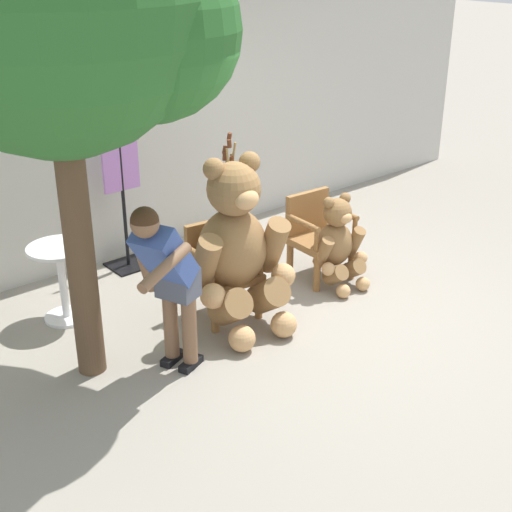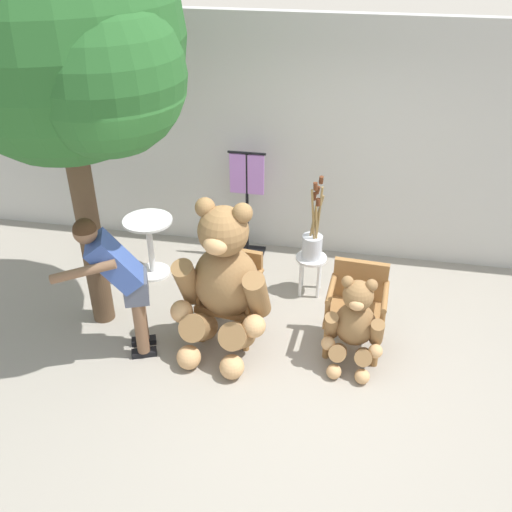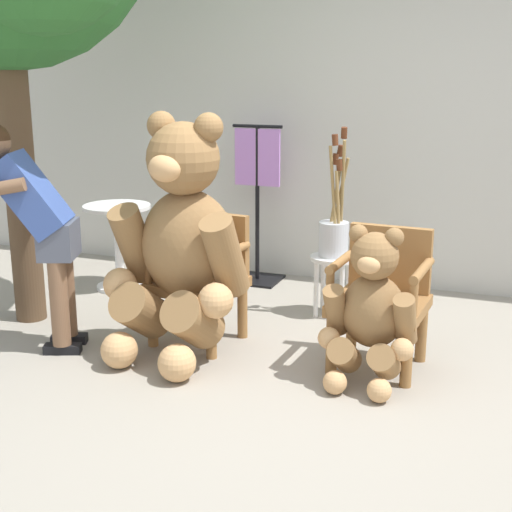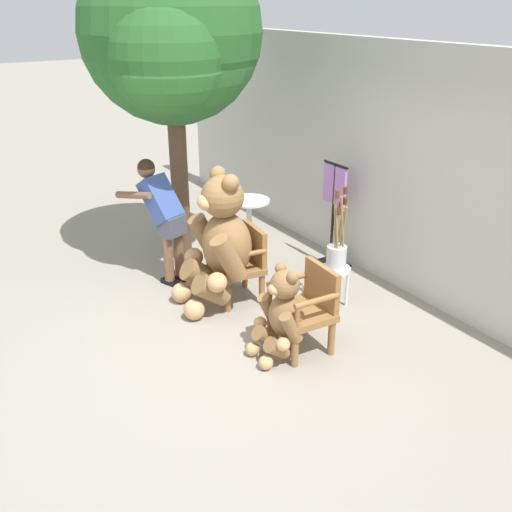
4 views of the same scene
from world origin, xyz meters
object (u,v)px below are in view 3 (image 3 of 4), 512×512
object	(u,v)px
clothing_display_stand	(257,200)
white_stool	(333,270)
wooden_chair_left	(202,275)
wooden_chair_right	(382,294)
teddy_bear_large	(181,240)
teddy_bear_small	(371,308)
round_side_table	(118,237)
person_visitor	(36,217)
brush_bucket	(334,230)

from	to	relation	value
clothing_display_stand	white_stool	bearing A→B (deg)	-37.17
wooden_chair_left	wooden_chair_right	xyz separation A→B (m)	(1.23, 0.00, 0.00)
teddy_bear_large	teddy_bear_small	distance (m)	1.27
round_side_table	clothing_display_stand	xyz separation A→B (m)	(1.02, 0.62, 0.27)
teddy_bear_large	teddy_bear_small	world-z (taller)	teddy_bear_large
person_visitor	white_stool	distance (m)	2.17
wooden_chair_right	teddy_bear_large	size ratio (longest dim) A/B	0.55
wooden_chair_left	person_visitor	size ratio (longest dim) A/B	0.58
brush_bucket	round_side_table	xyz separation A→B (m)	(-1.87, 0.03, -0.21)
person_visitor	brush_bucket	size ratio (longest dim) A/B	1.56
teddy_bear_small	white_stool	distance (m)	1.21
white_stool	teddy_bear_small	bearing A→B (deg)	-64.79
wooden_chair_left	teddy_bear_small	world-z (taller)	teddy_bear_small
brush_bucket	clothing_display_stand	world-z (taller)	brush_bucket
teddy_bear_small	white_stool	size ratio (longest dim) A/B	2.05
wooden_chair_left	teddy_bear_small	xyz separation A→B (m)	(1.22, -0.29, 0.00)
teddy_bear_small	round_side_table	bearing A→B (deg)	154.83
wooden_chair_left	teddy_bear_large	size ratio (longest dim) A/B	0.55
wooden_chair_right	clothing_display_stand	world-z (taller)	clothing_display_stand
wooden_chair_right	teddy_bear_large	distance (m)	1.31
teddy_bear_large	teddy_bear_small	size ratio (longest dim) A/B	1.65
wooden_chair_right	person_visitor	distance (m)	2.25
white_stool	brush_bucket	distance (m)	0.31
wooden_chair_left	teddy_bear_large	xyz separation A→B (m)	(-0.02, -0.26, 0.30)
teddy_bear_large	person_visitor	bearing A→B (deg)	-163.29
wooden_chair_right	teddy_bear_small	world-z (taller)	teddy_bear_small
teddy_bear_large	person_visitor	xyz separation A→B (m)	(-0.90, -0.27, 0.13)
wooden_chair_left	white_stool	distance (m)	1.07
white_stool	brush_bucket	size ratio (longest dim) A/B	0.48
wooden_chair_right	brush_bucket	size ratio (longest dim) A/B	0.90
wooden_chair_left	brush_bucket	distance (m)	1.09
wooden_chair_left	person_visitor	xyz separation A→B (m)	(-0.92, -0.53, 0.43)
person_visitor	teddy_bear_large	bearing A→B (deg)	16.71
person_visitor	round_side_table	size ratio (longest dim) A/B	2.07
wooden_chair_left	clothing_display_stand	distance (m)	1.47
white_stool	wooden_chair_left	bearing A→B (deg)	-131.42
wooden_chair_right	brush_bucket	bearing A→B (deg)	122.90
wooden_chair_left	teddy_bear_small	size ratio (longest dim) A/B	0.91
wooden_chair_left	clothing_display_stand	size ratio (longest dim) A/B	0.63
brush_bucket	round_side_table	size ratio (longest dim) A/B	1.33
teddy_bear_large	white_stool	xyz separation A→B (m)	(0.72, 1.07, -0.41)
wooden_chair_right	teddy_bear_small	bearing A→B (deg)	-91.40
teddy_bear_large	person_visitor	world-z (taller)	teddy_bear_large
person_visitor	white_stool	size ratio (longest dim) A/B	3.24
wooden_chair_left	person_visitor	world-z (taller)	person_visitor
teddy_bear_large	clothing_display_stand	xyz separation A→B (m)	(-0.12, 1.71, -0.04)
wooden_chair_right	round_side_table	world-z (taller)	wooden_chair_right
white_stool	clothing_display_stand	xyz separation A→B (m)	(-0.84, 0.64, 0.36)
teddy_bear_large	round_side_table	size ratio (longest dim) A/B	2.17
person_visitor	round_side_table	distance (m)	1.45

